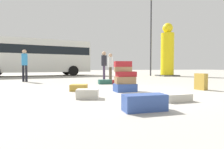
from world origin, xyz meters
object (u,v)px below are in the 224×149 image
suitcase_navy_left_side (145,103)px  person_passerby_in_red (110,64)px  suitcase_tower (125,78)px  suitcase_cream_upright_blue (87,94)px  suitcase_cream_behind_tower (177,98)px  parked_bus (35,55)px  person_bearded_onlooker (104,64)px  suitcase_tan_white_trunk (201,82)px  yellow_dummy_statue (167,52)px  suitcase_maroon_right_side (120,82)px  lamp_post (151,25)px  person_tourist_with_camera (25,63)px  suitcase_teal_foreground_far (105,82)px  suitcase_tan_foreground_near (79,88)px

suitcase_navy_left_side → person_passerby_in_red: size_ratio=0.49×
suitcase_tower → suitcase_cream_upright_blue: bearing=-143.2°
suitcase_cream_behind_tower → parked_bus: size_ratio=0.07×
person_bearded_onlooker → person_passerby_in_red: bearing=160.3°
suitcase_cream_behind_tower → suitcase_tower: bearing=104.7°
suitcase_cream_upright_blue → suitcase_tan_white_trunk: bearing=24.3°
suitcase_cream_behind_tower → yellow_dummy_statue: (6.47, 10.44, 1.97)m
suitcase_maroon_right_side → person_passerby_in_red: size_ratio=0.45×
suitcase_maroon_right_side → lamp_post: bearing=30.7°
person_tourist_with_camera → suitcase_tower: bearing=-15.0°
parked_bus → yellow_dummy_statue: bearing=-28.1°
person_passerby_in_red → suitcase_teal_foreground_far: bearing=-19.1°
parked_bus → lamp_post: lamp_post is taller
suitcase_tan_foreground_near → person_passerby_in_red: person_passerby_in_red is taller
suitcase_cream_upright_blue → person_passerby_in_red: 6.37m
person_tourist_with_camera → lamp_post: size_ratio=0.25×
suitcase_cream_upright_blue → person_passerby_in_red: bearing=84.3°
suitcase_cream_behind_tower → person_bearded_onlooker: 6.10m
suitcase_teal_foreground_far → person_tourist_with_camera: bearing=148.7°
suitcase_tower → lamp_post: size_ratio=0.14×
person_bearded_onlooker → person_passerby_in_red: person_bearded_onlooker is taller
suitcase_navy_left_side → lamp_post: lamp_post is taller
person_passerby_in_red → lamp_post: bearing=133.4°
person_bearded_onlooker → lamp_post: size_ratio=0.23×
yellow_dummy_statue → parked_bus: 11.60m
suitcase_navy_left_side → suitcase_tan_white_trunk: bearing=35.1°
lamp_post → yellow_dummy_statue: bearing=-24.8°
suitcase_cream_behind_tower → person_bearded_onlooker: person_bearded_onlooker is taller
suitcase_tan_foreground_near → parked_bus: 11.75m
person_bearded_onlooker → parked_bus: parked_bus is taller
suitcase_teal_foreground_far → lamp_post: (5.75, 6.37, 4.37)m
parked_bus → suitcase_tan_white_trunk: bearing=-72.2°
suitcase_tan_white_trunk → yellow_dummy_statue: yellow_dummy_statue is taller
person_bearded_onlooker → yellow_dummy_statue: (6.74, 4.41, 1.08)m
suitcase_maroon_right_side → suitcase_tan_foreground_near: bearing=-159.2°
suitcase_maroon_right_side → suitcase_cream_behind_tower: 4.47m
suitcase_tan_foreground_near → person_bearded_onlooker: 4.01m
suitcase_tan_foreground_near → suitcase_cream_upright_blue: bearing=-72.2°
yellow_dummy_statue → suitcase_tower: bearing=-129.8°
suitcase_cream_behind_tower → suitcase_tan_white_trunk: size_ratio=1.16×
suitcase_cream_behind_tower → lamp_post: 12.96m
yellow_dummy_statue → lamp_post: size_ratio=0.66×
suitcase_tan_foreground_near → suitcase_maroon_right_side: size_ratio=0.75×
suitcase_tan_white_trunk → suitcase_maroon_right_side: bearing=114.0°
suitcase_navy_left_side → suitcase_teal_foreground_far: 5.32m
suitcase_teal_foreground_far → parked_bus: (-4.06, 9.17, 1.73)m
person_bearded_onlooker → lamp_post: (5.46, 5.00, 3.49)m
suitcase_teal_foreground_far → yellow_dummy_statue: size_ratio=0.13×
suitcase_tan_white_trunk → person_tourist_with_camera: 8.54m
suitcase_navy_left_side → person_bearded_onlooker: person_bearded_onlooker is taller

